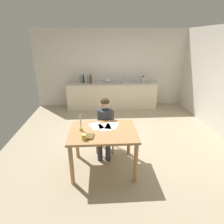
# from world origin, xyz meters

# --- Properties ---
(ground_plane) EXTENTS (5.20, 5.20, 0.04)m
(ground_plane) POSITION_xyz_m (0.00, 0.00, -0.02)
(ground_plane) COLOR tan
(wall_back) EXTENTS (5.20, 0.12, 2.60)m
(wall_back) POSITION_xyz_m (0.00, 2.60, 1.30)
(wall_back) COLOR silver
(wall_back) RESTS_ON ground
(kitchen_counter) EXTENTS (3.05, 0.64, 0.90)m
(kitchen_counter) POSITION_xyz_m (0.00, 2.24, 0.45)
(kitchen_counter) COLOR beige
(kitchen_counter) RESTS_ON ground
(dining_table) EXTENTS (1.17, 0.88, 0.78)m
(dining_table) POSITION_xyz_m (-0.36, -1.04, 0.66)
(dining_table) COLOR tan
(dining_table) RESTS_ON ground
(chair_at_table) EXTENTS (0.44, 0.44, 0.86)m
(chair_at_table) POSITION_xyz_m (-0.30, -0.36, 0.48)
(chair_at_table) COLOR tan
(chair_at_table) RESTS_ON ground
(person_seated) EXTENTS (0.36, 0.61, 1.19)m
(person_seated) POSITION_xyz_m (-0.32, -0.50, 0.68)
(person_seated) COLOR #333842
(person_seated) RESTS_ON ground
(coffee_mug) EXTENTS (0.11, 0.08, 0.09)m
(coffee_mug) POSITION_xyz_m (-0.66, -1.33, 0.83)
(coffee_mug) COLOR #F2CC4C
(coffee_mug) RESTS_ON dining_table
(candlestick) EXTENTS (0.06, 0.06, 0.30)m
(candlestick) POSITION_xyz_m (-0.74, -1.01, 0.87)
(candlestick) COLOR gold
(candlestick) RESTS_ON dining_table
(book_magazine) EXTENTS (0.20, 0.20, 0.02)m
(book_magazine) POSITION_xyz_m (-0.61, -1.24, 0.79)
(book_magazine) COLOR brown
(book_magazine) RESTS_ON dining_table
(paper_letter) EXTENTS (0.29, 0.34, 0.00)m
(paper_letter) POSITION_xyz_m (-0.20, -0.85, 0.78)
(paper_letter) COLOR white
(paper_letter) RESTS_ON dining_table
(paper_bill) EXTENTS (0.25, 0.32, 0.00)m
(paper_bill) POSITION_xyz_m (-0.32, -0.90, 0.78)
(paper_bill) COLOR white
(paper_bill) RESTS_ON dining_table
(paper_envelope) EXTENTS (0.31, 0.36, 0.00)m
(paper_envelope) POSITION_xyz_m (-0.49, -0.84, 0.78)
(paper_envelope) COLOR white
(paper_envelope) RESTS_ON dining_table
(sink_unit) EXTENTS (0.36, 0.36, 0.24)m
(sink_unit) POSITION_xyz_m (0.45, 2.24, 0.92)
(sink_unit) COLOR #B2B7BC
(sink_unit) RESTS_ON kitchen_counter
(bottle_oil) EXTENTS (0.07, 0.07, 0.27)m
(bottle_oil) POSITION_xyz_m (-1.05, 2.31, 1.02)
(bottle_oil) COLOR #8C999E
(bottle_oil) RESTS_ON kitchen_counter
(bottle_vinegar) EXTENTS (0.06, 0.06, 0.30)m
(bottle_vinegar) POSITION_xyz_m (-0.95, 2.24, 1.03)
(bottle_vinegar) COLOR black
(bottle_vinegar) RESTS_ON kitchen_counter
(bottle_wine_red) EXTENTS (0.07, 0.07, 0.26)m
(bottle_wine_red) POSITION_xyz_m (-0.81, 2.28, 1.01)
(bottle_wine_red) COLOR #8C999E
(bottle_wine_red) RESTS_ON kitchen_counter
(bottle_sauce) EXTENTS (0.07, 0.07, 0.31)m
(bottle_sauce) POSITION_xyz_m (-0.71, 2.17, 1.03)
(bottle_sauce) COLOR #593319
(bottle_sauce) RESTS_ON kitchen_counter
(mixing_bowl) EXTENTS (0.20, 0.20, 0.09)m
(mixing_bowl) POSITION_xyz_m (-0.15, 2.31, 0.94)
(mixing_bowl) COLOR white
(mixing_bowl) RESTS_ON kitchen_counter
(stovetop_kettle) EXTENTS (0.18, 0.18, 0.22)m
(stovetop_kettle) POSITION_xyz_m (1.05, 2.24, 1.00)
(stovetop_kettle) COLOR #B7BABF
(stovetop_kettle) RESTS_ON kitchen_counter
(wine_glass_near_sink) EXTENTS (0.07, 0.07, 0.15)m
(wine_glass_near_sink) POSITION_xyz_m (0.06, 2.39, 1.01)
(wine_glass_near_sink) COLOR silver
(wine_glass_near_sink) RESTS_ON kitchen_counter
(wine_glass_by_kettle) EXTENTS (0.07, 0.07, 0.15)m
(wine_glass_by_kettle) POSITION_xyz_m (-0.04, 2.39, 1.01)
(wine_glass_by_kettle) COLOR silver
(wine_glass_by_kettle) RESTS_ON kitchen_counter
(wine_glass_back_left) EXTENTS (0.07, 0.07, 0.15)m
(wine_glass_back_left) POSITION_xyz_m (-0.15, 2.39, 1.01)
(wine_glass_back_left) COLOR silver
(wine_glass_back_left) RESTS_ON kitchen_counter
(wine_glass_back_right) EXTENTS (0.07, 0.07, 0.15)m
(wine_glass_back_right) POSITION_xyz_m (-0.29, 2.39, 1.01)
(wine_glass_back_right) COLOR silver
(wine_glass_back_right) RESTS_ON kitchen_counter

